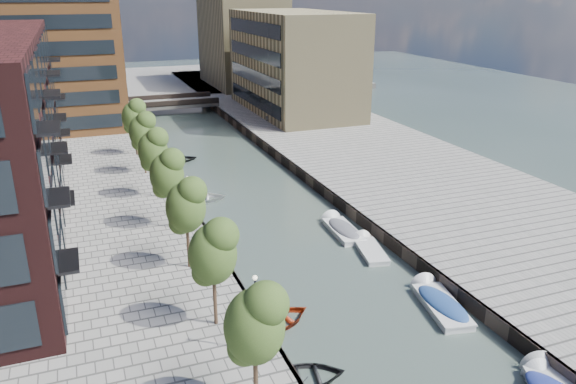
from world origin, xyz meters
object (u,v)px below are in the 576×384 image
bridge (173,103)px  motorboat_2 (368,249)px  tree_4 (153,148)px  sloop_2 (276,324)px  tree_1 (213,250)px  tree_3 (167,172)px  tree_6 (134,115)px  motorboat_3 (439,303)px  motorboat_4 (341,229)px  tree_0 (254,322)px  sloop_3 (199,201)px  sloop_4 (179,161)px  tree_2 (186,204)px  car (270,114)px  sloop_1 (304,380)px

bridge → motorboat_2: size_ratio=2.78×
tree_4 → sloop_2: (3.46, -20.81, -5.31)m
bridge → tree_1: size_ratio=2.18×
tree_3 → tree_6: same height
bridge → tree_3: bearing=-100.3°
tree_4 → tree_3: bearing=-90.0°
motorboat_3 → motorboat_4: bearing=92.9°
tree_1 → motorboat_4: bearing=40.0°
tree_0 → sloop_2: size_ratio=1.34×
tree_4 → motorboat_2: tree_4 is taller
sloop_3 → sloop_4: sloop_3 is taller
tree_2 → motorboat_3: size_ratio=1.06×
bridge → tree_4: bearing=-102.0°
tree_1 → tree_6: size_ratio=1.00×
motorboat_4 → car: bearing=79.4°
sloop_3 → motorboat_3: (9.50, -22.64, 0.22)m
bridge → tree_3: size_ratio=2.18×
tree_1 → motorboat_3: tree_1 is taller
tree_2 → tree_6: same height
tree_0 → sloop_3: bearing=82.5°
tree_6 → sloop_4: 6.86m
sloop_4 → motorboat_3: bearing=-169.1°
motorboat_2 → motorboat_4: 3.75m
tree_4 → motorboat_2: (12.97, -14.17, -5.22)m
tree_3 → motorboat_3: size_ratio=1.06×
tree_3 → motorboat_2: size_ratio=1.27×
car → tree_4: bearing=-116.8°
tree_3 → tree_6: (0.00, 21.00, 0.00)m
tree_2 → sloop_4: 27.96m
tree_4 → bridge: bearing=78.0°
tree_2 → motorboat_4: 14.05m
tree_1 → sloop_2: size_ratio=1.34×
sloop_3 → tree_6: bearing=26.7°
motorboat_4 → car: car is taller
tree_1 → tree_4: same height
tree_2 → car: 44.30m
bridge → tree_4: (-8.50, -40.00, 3.92)m
tree_2 → tree_0: bearing=-90.0°
bridge → tree_6: size_ratio=2.18×
tree_2 → sloop_3: (3.70, 14.22, -5.31)m
sloop_3 → motorboat_4: (8.91, -10.66, 0.21)m
bridge → tree_4: tree_4 is taller
car → sloop_1: bearing=-97.3°
tree_3 → sloop_2: size_ratio=1.34×
tree_4 → motorboat_2: 19.91m
tree_0 → tree_3: same height
motorboat_3 → car: 48.52m
tree_0 → motorboat_3: (13.20, 5.58, -5.09)m
tree_1 → bridge: bearing=82.1°
tree_0 → sloop_4: size_ratio=1.43×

